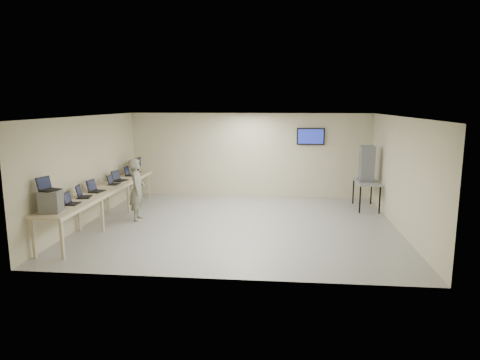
# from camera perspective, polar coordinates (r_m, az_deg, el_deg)

# --- Properties ---
(room) EXTENTS (8.01, 7.01, 2.81)m
(room) POSITION_cam_1_polar(r_m,az_deg,el_deg) (10.94, 0.10, 1.21)
(room) COLOR #ABA897
(room) RESTS_ON ground
(workbench) EXTENTS (0.76, 6.00, 0.90)m
(workbench) POSITION_cam_1_polar(r_m,az_deg,el_deg) (11.89, -17.57, -1.40)
(workbench) COLOR beige
(workbench) RESTS_ON ground
(equipment_box) EXTENTS (0.46, 0.50, 0.46)m
(equipment_box) POSITION_cam_1_polar(r_m,az_deg,el_deg) (9.65, -23.87, -2.62)
(equipment_box) COLOR slate
(equipment_box) RESTS_ON workbench
(laptop_on_box) EXTENTS (0.40, 0.43, 0.29)m
(laptop_on_box) POSITION_cam_1_polar(r_m,az_deg,el_deg) (9.62, -24.30, -0.85)
(laptop_on_box) COLOR black
(laptop_on_box) RESTS_ON equipment_box
(laptop_0) EXTENTS (0.29, 0.35, 0.27)m
(laptop_0) POSITION_cam_1_polar(r_m,az_deg,el_deg) (10.27, -21.70, -2.64)
(laptop_0) COLOR black
(laptop_0) RESTS_ON workbench
(laptop_1) EXTENTS (0.38, 0.43, 0.30)m
(laptop_1) POSITION_cam_1_polar(r_m,az_deg,el_deg) (10.89, -20.30, -1.80)
(laptop_1) COLOR black
(laptop_1) RESTS_ON workbench
(laptop_2) EXTENTS (0.37, 0.43, 0.31)m
(laptop_2) POSITION_cam_1_polar(r_m,az_deg,el_deg) (11.48, -18.81, -1.10)
(laptop_2) COLOR black
(laptop_2) RESTS_ON workbench
(laptop_3) EXTENTS (0.28, 0.34, 0.27)m
(laptop_3) POSITION_cam_1_polar(r_m,az_deg,el_deg) (12.36, -16.64, -0.25)
(laptop_3) COLOR black
(laptop_3) RESTS_ON workbench
(laptop_4) EXTENTS (0.41, 0.44, 0.30)m
(laptop_4) POSITION_cam_1_polar(r_m,az_deg,el_deg) (12.86, -15.89, 0.22)
(laptop_4) COLOR black
(laptop_4) RESTS_ON workbench
(laptop_5) EXTENTS (0.31, 0.38, 0.29)m
(laptop_5) POSITION_cam_1_polar(r_m,az_deg,el_deg) (13.71, -14.53, 0.88)
(laptop_5) COLOR black
(laptop_5) RESTS_ON workbench
(monitor_near) EXTENTS (0.20, 0.45, 0.45)m
(monitor_near) POSITION_cam_1_polar(r_m,az_deg,el_deg) (13.96, -13.98, 1.88)
(monitor_near) COLOR black
(monitor_near) RESTS_ON workbench
(monitor_far) EXTENTS (0.21, 0.47, 0.47)m
(monitor_far) POSITION_cam_1_polar(r_m,az_deg,el_deg) (14.33, -13.46, 2.16)
(monitor_far) COLOR black
(monitor_far) RESTS_ON workbench
(soldier) EXTENTS (0.50, 0.67, 1.67)m
(soldier) POSITION_cam_1_polar(r_m,az_deg,el_deg) (11.80, -13.56, -1.25)
(soldier) COLOR gray
(soldier) RESTS_ON ground
(side_table) EXTENTS (0.65, 1.39, 0.84)m
(side_table) POSITION_cam_1_polar(r_m,az_deg,el_deg) (13.27, 16.51, -0.46)
(side_table) COLOR gray
(side_table) RESTS_ON ground
(storage_bins) EXTENTS (0.40, 0.44, 1.05)m
(storage_bins) POSITION_cam_1_polar(r_m,az_deg,el_deg) (13.17, 16.56, 2.12)
(storage_bins) COLOR slate
(storage_bins) RESTS_ON side_table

